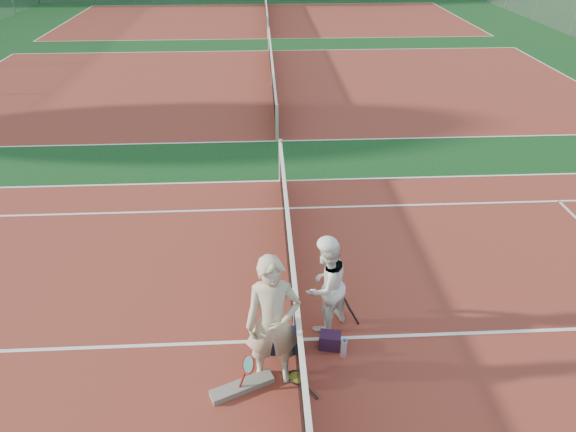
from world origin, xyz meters
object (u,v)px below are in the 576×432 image
Objects in this scene: player_a at (273,323)px; racket_red at (249,372)px; sports_bag_navy at (283,341)px; sports_bag_purple at (330,341)px; water_bottle at (344,348)px; racket_black_held at (347,313)px; player_b at (326,285)px; net_main at (295,316)px; racket_spare at (297,377)px.

player_a is 3.74× the size of racket_red.
sports_bag_navy is 1.29× the size of sports_bag_purple.
water_bottle reaches higher than sports_bag_purple.
racket_black_held is at bearing 54.18° from sports_bag_purple.
racket_red is at bearing 3.30° from player_b.
sports_bag_purple is (0.53, -0.18, -0.38)m from net_main.
racket_black_held is at bearing 37.88° from player_a.
sports_bag_purple is at bearing -77.17° from racket_spare.
sports_bag_navy reaches higher than water_bottle.
net_main is 0.88m from water_bottle.
player_a is at bearing -162.29° from water_bottle.
player_b reaches higher than water_bottle.
net_main reaches higher than racket_black_held.
player_b is at bearing 107.95° from water_bottle.
net_main is at bearing 62.30° from player_a.
water_bottle is at bearing -45.55° from sports_bag_purple.
racket_red reaches higher than water_bottle.
player_b reaches higher than racket_red.
net_main is 0.93m from racket_black_held.
sports_bag_navy is at bearing 179.66° from sports_bag_purple.
player_b is 5.45× the size of water_bottle.
player_a is 1.04m from sports_bag_navy.
sports_bag_purple is (-0.33, -0.46, -0.15)m from racket_black_held.
net_main is at bearing 42.54° from sports_bag_navy.
racket_black_held reaches higher than sports_bag_purple.
racket_black_held is 0.67m from water_bottle.
racket_red is at bearing -126.85° from sports_bag_navy.
sports_bag_purple is (0.04, -0.50, -0.69)m from player_b.
net_main is at bearing 153.02° from water_bottle.
sports_bag_purple is at bearing 52.85° from player_b.
sports_bag_purple is 1.08× the size of water_bottle.
player_b is 2.72× the size of racket_spare.
racket_spare is at bearing -133.31° from sports_bag_purple.
player_a reaches higher than player_b.
player_a is 6.92× the size of water_bottle.
racket_red is at bearing -157.24° from player_a.
player_b is 1.45m from racket_spare.
player_b is 2.95× the size of racket_black_held.
racket_red is at bearing 64.47° from racket_spare.
player_b is 1.77m from racket_red.
player_b is 3.91× the size of sports_bag_navy.
net_main is 0.95m from player_a.
racket_black_held is 0.58m from sports_bag_purple.
water_bottle is at bearing -16.21° from racket_red.
sports_bag_navy is 0.92m from water_bottle.
player_b is at bearing 35.91° from sports_bag_navy.
player_a reaches higher than sports_bag_purple.
racket_spare is 0.82m from sports_bag_purple.
water_bottle is (1.07, 0.34, -0.89)m from player_a.
player_a is 1.37m from sports_bag_purple.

